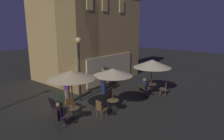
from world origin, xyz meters
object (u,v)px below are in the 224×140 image
at_px(menu_sandwich_board, 57,106).
at_px(patio_umbrella_1, 152,64).
at_px(patron_seated_1, 145,86).
at_px(patron_standing_2, 102,79).
at_px(cafe_chair_2, 164,88).
at_px(patron_seated_0, 60,113).
at_px(patio_umbrella_2, 113,72).
at_px(cafe_table_1, 151,87).
at_px(cafe_chair_0, 70,106).
at_px(cafe_chair_1, 57,117).
at_px(street_lamp_near_corner, 79,55).
at_px(patron_standing_3, 103,82).
at_px(patron_standing_4, 67,90).
at_px(cafe_table_0, 73,112).
at_px(cafe_chair_4, 110,98).
at_px(cafe_chair_5, 100,108).
at_px(cafe_chair_3, 143,89).
at_px(cafe_table_2, 113,105).
at_px(patio_umbrella_0, 71,75).

bearing_deg(menu_sandwich_board, patio_umbrella_1, -18.51).
bearing_deg(patron_seated_1, patron_standing_2, 110.93).
bearing_deg(cafe_chair_2, patron_seated_0, 56.17).
bearing_deg(patio_umbrella_2, cafe_table_1, -1.05).
bearing_deg(cafe_chair_0, cafe_chair_1, -33.75).
bearing_deg(street_lamp_near_corner, cafe_chair_2, -41.14).
distance_m(menu_sandwich_board, patron_standing_2, 4.56).
bearing_deg(patron_seated_0, patron_seated_1, -5.86).
distance_m(cafe_chair_1, patron_standing_3, 5.06).
height_order(cafe_table_1, patron_standing_3, patron_standing_3).
distance_m(patron_standing_2, patron_standing_4, 3.15).
bearing_deg(cafe_table_1, patron_standing_2, 115.65).
bearing_deg(patron_standing_2, patron_standing_3, 93.93).
bearing_deg(cafe_chair_2, patron_standing_4, 32.97).
bearing_deg(patron_standing_3, patron_seated_1, 54.31).
xyz_separation_m(cafe_table_0, patron_seated_0, (-0.72, 0.04, 0.20)).
relative_size(cafe_chair_2, cafe_chair_4, 0.95).
bearing_deg(cafe_table_1, cafe_chair_5, 177.57).
bearing_deg(patron_seated_0, cafe_chair_0, 33.37).
bearing_deg(cafe_table_0, patio_umbrella_2, -25.16).
distance_m(menu_sandwich_board, cafe_chair_3, 5.48).
height_order(cafe_chair_0, cafe_chair_5, cafe_chair_5).
bearing_deg(cafe_chair_4, cafe_chair_2, 108.55).
xyz_separation_m(cafe_chair_4, patron_seated_1, (2.78, -0.59, 0.15)).
distance_m(cafe_table_2, patio_umbrella_0, 2.78).
relative_size(cafe_chair_3, cafe_chair_5, 0.95).
height_order(cafe_chair_3, cafe_chair_5, cafe_chair_5).
bearing_deg(patron_seated_1, cafe_table_1, -0.00).
height_order(cafe_table_0, patron_standing_4, patron_standing_4).
xyz_separation_m(menu_sandwich_board, cafe_chair_4, (2.45, -1.49, 0.06)).
height_order(cafe_table_2, patio_umbrella_0, patio_umbrella_0).
distance_m(cafe_table_0, patron_standing_4, 2.44).
height_order(cafe_table_0, patron_standing_3, patron_standing_3).
bearing_deg(patron_standing_3, patron_seated_0, -43.75).
relative_size(cafe_table_0, cafe_chair_3, 0.80).
distance_m(menu_sandwich_board, cafe_table_0, 1.19).
bearing_deg(patio_umbrella_0, patron_standing_2, 25.28).
bearing_deg(cafe_chair_0, menu_sandwich_board, -111.00).
bearing_deg(patron_seated_1, cafe_chair_5, -175.33).
relative_size(patio_umbrella_0, cafe_chair_2, 2.76).
xyz_separation_m(cafe_chair_2, cafe_chair_4, (-3.75, 1.49, 0.01)).
bearing_deg(patron_standing_2, cafe_chair_4, 96.65).
relative_size(cafe_chair_1, cafe_chair_5, 1.01).
relative_size(cafe_chair_0, patron_standing_4, 0.50).
distance_m(street_lamp_near_corner, patio_umbrella_2, 2.76).
relative_size(cafe_chair_0, patron_standing_3, 0.52).
distance_m(cafe_chair_5, patron_standing_3, 3.72).
height_order(cafe_chair_4, patron_seated_0, patron_seated_0).
relative_size(cafe_table_2, patron_standing_4, 0.44).
distance_m(street_lamp_near_corner, patron_standing_2, 3.09).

